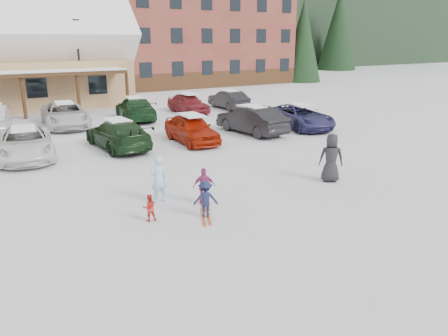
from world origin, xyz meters
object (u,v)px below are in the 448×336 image
alpine_hotel (164,8)px  adult_skier (159,179)px  parked_car_5 (252,120)px  parked_car_2 (25,143)px  parked_car_3 (118,134)px  parked_car_11 (135,109)px  parked_car_10 (65,115)px  parked_car_6 (301,116)px  lamp_post (79,59)px  parked_car_4 (192,129)px  bystander_dark (331,158)px  child_magenta (204,186)px  parked_car_13 (228,100)px  child_navy (206,199)px  parked_car_12 (188,103)px  toddler_red (149,208)px

alpine_hotel → adult_skier: size_ratio=19.61×
parked_car_5 → parked_car_2: bearing=-9.5°
parked_car_3 → parked_car_11: size_ratio=0.96×
adult_skier → parked_car_10: adult_skier is taller
adult_skier → parked_car_6: size_ratio=0.32×
lamp_post → parked_car_6: size_ratio=1.31×
adult_skier → parked_car_4: size_ratio=0.37×
lamp_post → adult_skier: lamp_post is taller
adult_skier → bystander_dark: bearing=161.6°
lamp_post → child_magenta: 23.89m
alpine_hotel → parked_car_2: (-19.20, -28.21, -7.93)m
parked_car_5 → parked_car_3: bearing=-9.5°
parked_car_4 → parked_car_13: (7.56, 8.74, -0.03)m
child_navy → parked_car_2: 10.82m
parked_car_4 → parked_car_13: size_ratio=1.01×
parked_car_10 → parked_car_4: bearing=-53.5°
parked_car_6 → parked_car_13: bearing=98.6°
alpine_hotel → parked_car_13: size_ratio=7.38×
child_magenta → bystander_dark: (5.26, -0.35, 0.31)m
lamp_post → parked_car_12: lamp_post is taller
alpine_hotel → parked_car_10: 27.94m
toddler_red → parked_car_5: parked_car_5 is taller
parked_car_10 → parked_car_12: bearing=10.3°
toddler_red → parked_car_4: bearing=-110.8°
parked_car_3 → adult_skier: bearing=78.1°
bystander_dark → parked_car_5: size_ratio=0.39×
parked_car_12 → parked_car_13: bearing=-1.5°
toddler_red → parked_car_6: size_ratio=0.17×
parked_car_2 → parked_car_12: parked_car_12 is taller
lamp_post → toddler_red: (-3.78, -24.02, -3.31)m
toddler_red → parked_car_3: size_ratio=0.17×
toddler_red → adult_skier: bearing=-110.2°
lamp_post → parked_car_3: (-1.79, -14.73, -3.01)m
parked_car_11 → parked_car_2: bearing=51.1°
adult_skier → toddler_red: size_ratio=1.92×
toddler_red → parked_car_4: 10.30m
parked_car_10 → parked_car_11: bearing=6.7°
toddler_red → parked_car_11: bearing=-95.5°
parked_car_13 → lamp_post: bearing=-33.6°
parked_car_3 → parked_car_6: bearing=172.9°
parked_car_11 → parked_car_3: bearing=73.2°
alpine_hotel → parked_car_2: alpine_hotel is taller
parked_car_12 → parked_car_11: bearing=-174.4°
child_magenta → bystander_dark: 5.28m
parked_car_5 → parked_car_12: bearing=-96.7°
child_navy → parked_car_11: size_ratio=0.23×
child_navy → child_magenta: child_magenta is taller
parked_car_5 → lamp_post: bearing=-75.1°
toddler_red → parked_car_11: parked_car_11 is taller
child_magenta → lamp_post: bearing=-71.7°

